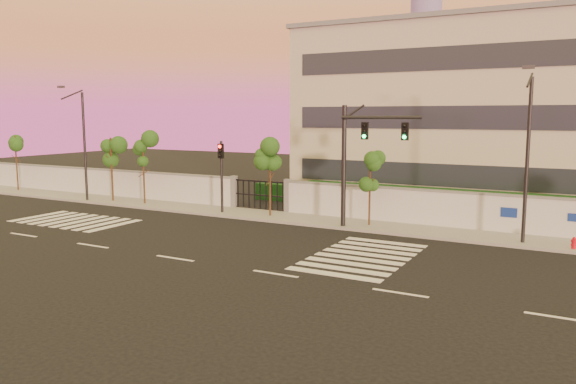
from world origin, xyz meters
name	(u,v)px	position (x,y,z in m)	size (l,w,h in m)	color
ground	(175,258)	(0.00, 0.00, 0.00)	(120.00, 120.00, 0.00)	black
sidewalk	(290,218)	(0.00, 10.50, 0.07)	(60.00, 3.00, 0.15)	gray
perimeter_wall	(303,198)	(0.10, 12.00, 1.07)	(60.00, 0.36, 2.20)	silver
hedge_row	(337,198)	(1.17, 14.74, 0.82)	(41.00, 4.25, 1.80)	#0F3410
institutional_building	(486,115)	(9.00, 21.99, 6.16)	(24.40, 12.40, 12.25)	beige
distant_skyscraper	(426,6)	(-65.00, 280.00, 61.98)	(16.00, 16.00, 118.00)	slate
road_markings	(199,238)	(-1.58, 3.76, 0.01)	(57.00, 7.62, 0.02)	silver
street_tree_a	(16,151)	(-25.05, 10.66, 3.30)	(1.37, 1.09, 4.49)	#382314
street_tree_b	(112,155)	(-14.04, 10.17, 3.38)	(1.56, 1.24, 4.58)	#382314
street_tree_c	(143,153)	(-11.19, 10.28, 3.57)	(1.47, 1.17, 4.85)	#382314
street_tree_d	(270,159)	(-1.25, 10.34, 3.53)	(1.53, 1.22, 4.80)	#382314
street_tree_e	(370,174)	(5.02, 10.39, 2.98)	(1.32, 1.05, 4.05)	#382314
traffic_signal_main	(359,152)	(4.68, 9.44, 4.22)	(4.17, 1.28, 6.67)	black
traffic_signal_secondary	(221,168)	(-4.49, 9.87, 2.90)	(0.36, 0.34, 4.57)	black
streetlight_west	(82,141)	(-15.88, 9.30, 4.37)	(0.48, 1.95, 8.08)	black
streetlight_east	(527,152)	(12.91, 9.66, 4.46)	(0.49, 1.99, 8.25)	black
fire_hydrant	(574,244)	(15.09, 9.53, 0.35)	(0.27, 0.26, 0.69)	red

